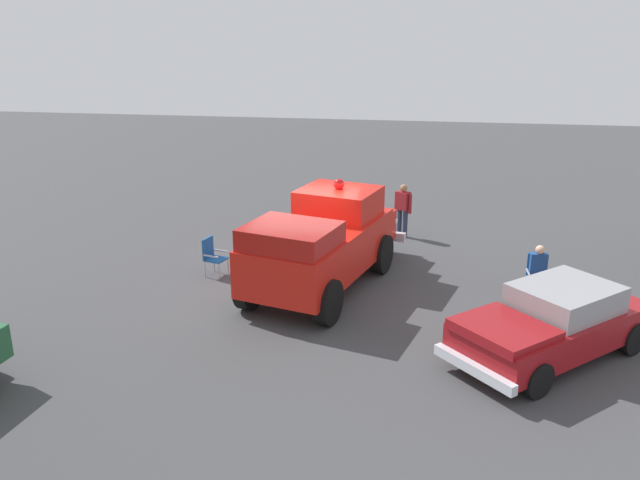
{
  "coord_description": "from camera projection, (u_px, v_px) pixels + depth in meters",
  "views": [
    {
      "loc": [
        -2.95,
        15.5,
        6.36
      ],
      "look_at": [
        -0.43,
        0.44,
        1.3
      ],
      "focal_mm": 36.82,
      "sensor_mm": 36.0,
      "label": 1
    }
  ],
  "objects": [
    {
      "name": "classic_hot_rod",
      "position": [
        552.0,
        323.0,
        12.91
      ],
      "size": [
        4.44,
        4.33,
        1.46
      ],
      "color": "black",
      "rests_on": "ground"
    },
    {
      "name": "spectator_seated",
      "position": [
        539.0,
        270.0,
        15.82
      ],
      "size": [
        0.41,
        0.55,
        1.29
      ],
      "color": "#383842",
      "rests_on": "ground"
    },
    {
      "name": "ground_plane",
      "position": [
        306.0,
        281.0,
        16.98
      ],
      "size": [
        60.0,
        60.0,
        0.0
      ],
      "primitive_type": "plane",
      "color": "#424244"
    },
    {
      "name": "lawn_chair_near_truck",
      "position": [
        537.0,
        272.0,
        15.98
      ],
      "size": [
        0.53,
        0.51,
        1.02
      ],
      "color": "#B7BABF",
      "rests_on": "ground"
    },
    {
      "name": "lawn_chair_by_car",
      "position": [
        212.0,
        254.0,
        17.23
      ],
      "size": [
        0.6,
        0.61,
        1.02
      ],
      "color": "#B7BABF",
      "rests_on": "ground"
    },
    {
      "name": "spectator_standing",
      "position": [
        403.0,
        207.0,
        20.23
      ],
      "size": [
        0.58,
        0.45,
        1.68
      ],
      "color": "#2D334C",
      "rests_on": "ground"
    },
    {
      "name": "vintage_fire_truck",
      "position": [
        324.0,
        241.0,
        16.32
      ],
      "size": [
        3.72,
        6.31,
        2.59
      ],
      "color": "black",
      "rests_on": "ground"
    }
  ]
}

